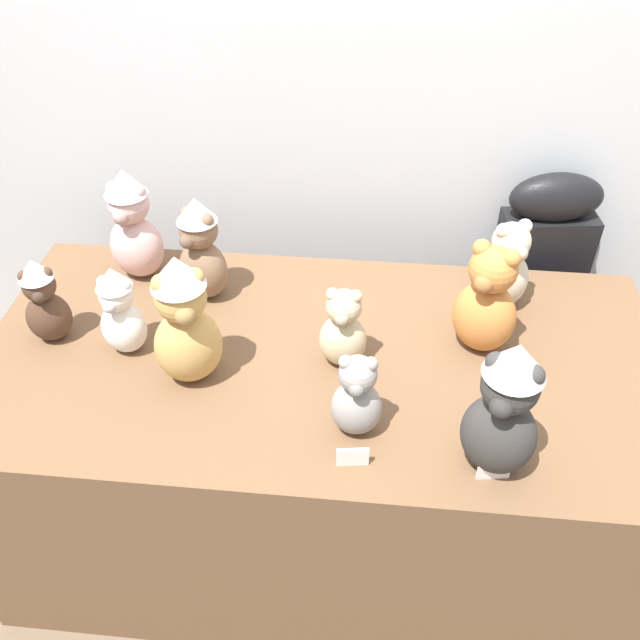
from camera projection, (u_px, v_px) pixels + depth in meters
The scene contains 16 objects.
ground_plane at pixel (312, 595), 2.05m from camera, with size 10.00×10.00×0.00m, color brown.
wall_back at pixel (344, 43), 1.91m from camera, with size 7.00×0.08×2.60m, color silver.
display_table at pixel (320, 449), 2.00m from camera, with size 1.75×0.86×0.74m, color brown.
instrument_case at pixel (529, 307), 2.29m from camera, with size 0.29×0.16×0.99m.
teddy_bear_snow at pixel (120, 311), 1.70m from camera, with size 0.13×0.11×0.26m.
teddy_bear_mocha at pixel (201, 250), 1.85m from camera, with size 0.18×0.17×0.31m.
teddy_bear_cream at pixel (506, 268), 1.83m from camera, with size 0.17×0.16×0.27m.
teddy_bear_ash at pixel (357, 398), 1.50m from camera, with size 0.12×0.10×0.22m.
teddy_bear_sand at pixel (343, 330), 1.67m from camera, with size 0.12×0.11×0.23m.
teddy_bear_cocoa at pixel (44, 301), 1.73m from camera, with size 0.14×0.13×0.25m.
teddy_bear_ginger at pixel (487, 302), 1.69m from camera, with size 0.21×0.20×0.31m.
teddy_bear_charcoal at pixel (504, 411), 1.38m from camera, with size 0.20×0.19×0.35m.
teddy_bear_blush at pixel (133, 226), 1.92m from camera, with size 0.17×0.15×0.34m.
teddy_bear_honey at pixel (185, 322), 1.59m from camera, with size 0.20×0.19×0.36m.
name_card_front_left at pixel (353, 457), 1.48m from camera, with size 0.07×0.01×0.05m, color white.
name_card_front_middle at pixel (494, 470), 1.45m from camera, with size 0.07×0.01×0.05m, color white.
Camera 1 is at (0.13, -1.02, 1.95)m, focal length 38.60 mm.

